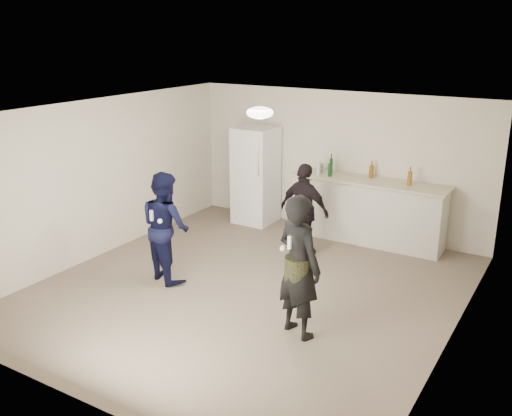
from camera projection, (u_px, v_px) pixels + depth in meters
The scene contains 21 objects.
floor at pixel (249, 289), 8.04m from camera, with size 6.00×6.00×0.00m, color #6B5B4C.
ceiling at pixel (248, 112), 7.29m from camera, with size 6.00×6.00×0.00m, color silver.
wall_back at pixel (337, 162), 10.12m from camera, with size 6.00×6.00×0.00m, color beige.
wall_front at pixel (76, 288), 5.22m from camera, with size 6.00×6.00×0.00m, color beige.
wall_left at pixel (101, 178), 9.02m from camera, with size 6.00×6.00×0.00m, color beige.
wall_right at pixel (459, 243), 6.31m from camera, with size 6.00×6.00×0.00m, color beige.
counter at pixel (367, 212), 9.71m from camera, with size 2.60×0.56×1.05m, color beige.
counter_top at pixel (368, 181), 9.55m from camera, with size 2.68×0.64×0.04m, color #C2B996.
fridge at pixel (256, 175), 10.61m from camera, with size 0.70×0.70×1.80m, color white.
fridge_handle at pixel (259, 160), 10.05m from camera, with size 0.02×0.02×0.60m, color silver.
ceiling_dome at pixel (260, 113), 7.55m from camera, with size 0.36×0.36×0.16m, color white.
shaker at pixel (321, 168), 10.03m from camera, with size 0.08×0.08×0.17m, color #A9A8AC.
man at pixel (166, 226), 8.17m from camera, with size 0.78×0.61×1.61m, color #0E113A.
woman at pixel (299, 266), 6.63m from camera, with size 0.64×0.42×1.75m, color black.
camo_shorts at pixel (299, 268), 6.64m from camera, with size 0.34×0.34×0.28m, color #323719.
spectator at pixel (304, 210), 9.03m from camera, with size 0.89×0.37×1.52m, color black.
remote_man at pixel (152, 215), 7.87m from camera, with size 0.04×0.04×0.15m, color silver.
nunchuk_man at pixel (160, 221), 7.85m from camera, with size 0.07×0.07×0.07m, color white.
remote_woman at pixel (290, 243), 6.32m from camera, with size 0.04×0.04×0.15m, color silver.
nunchuk_woman at pixel (283, 248), 6.42m from camera, with size 0.07×0.07×0.07m, color white.
bottle_cluster at pixel (355, 172), 9.64m from camera, with size 1.60×0.41×0.27m.
Camera 1 is at (3.87, -6.22, 3.53)m, focal length 40.00 mm.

